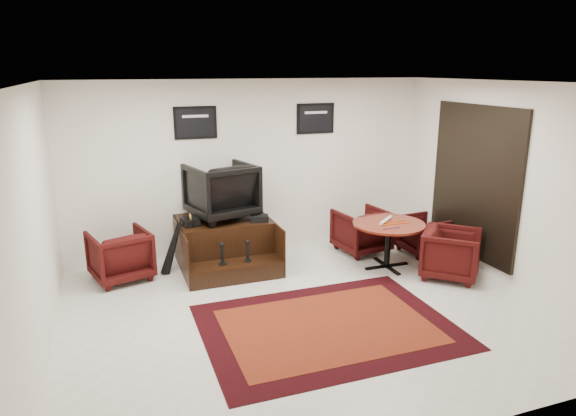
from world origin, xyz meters
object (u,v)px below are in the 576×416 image
object	(u,v)px
shine_podium	(225,244)
meeting_table	(389,229)
armchair_side	(120,253)
table_chair_window	(423,233)
shine_chair	(221,188)
table_chair_back	(362,228)
table_chair_corner	(451,251)

from	to	relation	value
shine_podium	meeting_table	bearing A→B (deg)	-22.23
armchair_side	table_chair_window	xyz separation A→B (m)	(4.74, -0.53, -0.06)
shine_podium	meeting_table	xyz separation A→B (m)	(2.31, -0.94, 0.29)
shine_podium	table_chair_window	world-z (taller)	shine_podium
shine_chair	table_chair_back	distance (m)	2.42
armchair_side	table_chair_back	world-z (taller)	armchair_side
shine_chair	meeting_table	distance (m)	2.62
table_chair_corner	meeting_table	bearing A→B (deg)	88.35
armchair_side	table_chair_corner	xyz separation A→B (m)	(4.52, -1.56, -0.00)
table_chair_back	meeting_table	bearing A→B (deg)	85.05
table_chair_corner	shine_chair	bearing A→B (deg)	102.32
shine_podium	shine_chair	xyz separation A→B (m)	(0.00, 0.14, 0.86)
shine_podium	table_chair_corner	bearing A→B (deg)	-28.19
meeting_table	table_chair_window	distance (m)	1.00
shine_chair	table_chair_corner	world-z (taller)	shine_chair
shine_chair	meeting_table	bearing A→B (deg)	140.59
table_chair_back	table_chair_corner	bearing A→B (deg)	108.43
shine_chair	armchair_side	world-z (taller)	shine_chair
table_chair_back	table_chair_window	bearing A→B (deg)	149.07
shine_podium	table_chair_back	world-z (taller)	table_chair_back
table_chair_back	table_chair_corner	size ratio (longest dim) A/B	1.00
armchair_side	table_chair_corner	world-z (taller)	armchair_side
table_chair_back	table_chair_window	xyz separation A→B (m)	(0.93, -0.39, -0.06)
meeting_table	table_chair_corner	bearing A→B (deg)	-44.29
shine_podium	table_chair_window	distance (m)	3.24
armchair_side	table_chair_window	size ratio (longest dim) A/B	1.18
table_chair_back	table_chair_window	distance (m)	1.01
armchair_side	table_chair_window	distance (m)	4.77
table_chair_corner	table_chair_back	bearing A→B (deg)	69.23
table_chair_window	table_chair_back	bearing A→B (deg)	62.42
armchair_side	table_chair_back	xyz separation A→B (m)	(3.81, -0.14, -0.00)
shine_chair	table_chair_back	bearing A→B (deg)	157.80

